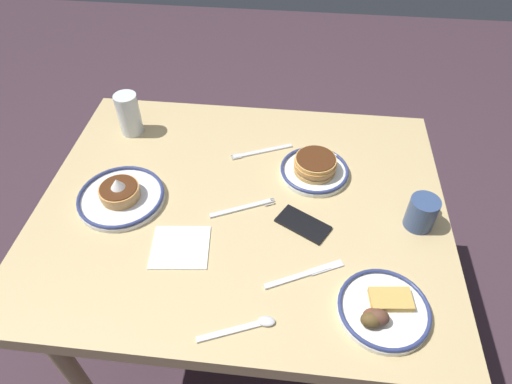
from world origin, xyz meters
TOP-DOWN VIEW (x-y plane):
  - ground_plane at (0.00, 0.00)m, footprint 6.00×6.00m
  - dining_table at (0.00, 0.00)m, footprint 1.17×0.95m
  - plate_near_main at (0.35, 0.03)m, footprint 0.25×0.25m
  - plate_center_pancakes at (-0.20, -0.15)m, footprint 0.21×0.21m
  - plate_far_companion at (-0.37, 0.31)m, footprint 0.22×0.22m
  - coffee_mug at (-0.49, 0.02)m, footprint 0.09×0.10m
  - drinking_glass at (0.41, -0.29)m, footprint 0.07×0.07m
  - cell_phone at (-0.18, 0.06)m, footprint 0.16×0.13m
  - paper_napkin at (0.14, 0.18)m, footprint 0.16×0.16m
  - fork_near at (-0.03, -0.23)m, footprint 0.19×0.10m
  - fork_far at (-0.01, 0.02)m, footprint 0.18×0.10m
  - butter_knife at (-0.19, 0.23)m, footprint 0.20×0.11m
  - tea_spoon at (-0.06, 0.38)m, footprint 0.17×0.08m

SIDE VIEW (x-z plane):
  - ground_plane at x=0.00m, z-range 0.00..0.00m
  - dining_table at x=0.00m, z-range 0.30..1.03m
  - paper_napkin at x=0.14m, z-range 0.73..0.74m
  - butter_knife at x=-0.19m, z-range 0.73..0.74m
  - fork_near at x=-0.03m, z-range 0.73..0.74m
  - fork_far at x=-0.01m, z-range 0.73..0.74m
  - cell_phone at x=-0.18m, z-range 0.73..0.74m
  - tea_spoon at x=-0.06m, z-range 0.73..0.74m
  - plate_far_companion at x=-0.37m, z-range 0.72..0.78m
  - plate_near_main at x=0.35m, z-range 0.71..0.79m
  - plate_center_pancakes at x=-0.20m, z-range 0.73..0.79m
  - coffee_mug at x=-0.49m, z-range 0.74..0.83m
  - drinking_glass at x=0.41m, z-range 0.73..0.87m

